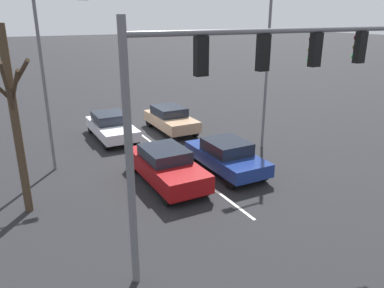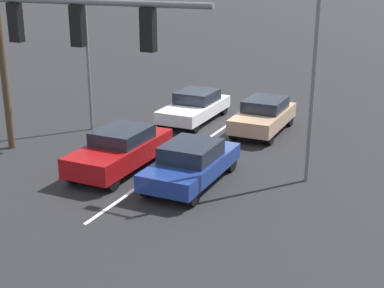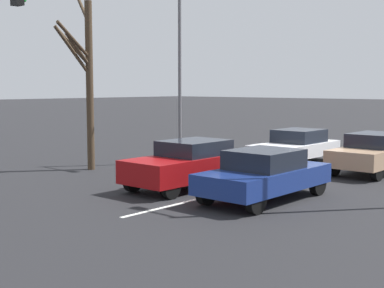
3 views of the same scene
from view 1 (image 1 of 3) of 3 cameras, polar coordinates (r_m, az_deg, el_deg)
name	(u,v)px [view 1 (image 1 of 3)]	position (r m, az deg, el deg)	size (l,w,h in m)	color
ground_plane	(143,136)	(22.09, -7.42, 1.18)	(240.00, 240.00, 0.00)	black
lane_stripe_left_divider	(159,148)	(20.00, -5.00, -0.64)	(0.12, 16.73, 0.01)	silver
car_navy_leftlane_front	(226,155)	(16.88, 5.23, -1.74)	(1.90, 4.43, 1.45)	navy
car_maroon_midlane_front	(166,166)	(15.67, -3.96, -3.29)	(1.87, 4.69, 1.51)	maroon
car_tan_leftlane_second	(171,119)	(22.69, -3.30, 3.86)	(1.86, 4.27, 1.49)	tan
car_silver_midlane_second	(111,126)	(21.88, -12.20, 2.72)	(1.92, 4.56, 1.43)	silver
traffic_signal_gantry	(240,81)	(9.98, 7.33, 9.55)	(9.18, 0.37, 6.74)	slate
street_lamp_right_shoulder	(49,71)	(17.28, -20.93, 10.34)	(2.24, 0.24, 7.64)	slate
street_lamp_left_shoulder	(265,53)	(19.38, 11.08, 13.47)	(1.76, 0.24, 8.71)	slate
bare_tree_near	(13,113)	(13.67, -25.62, 4.26)	(2.01, 2.35, 7.04)	#423323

